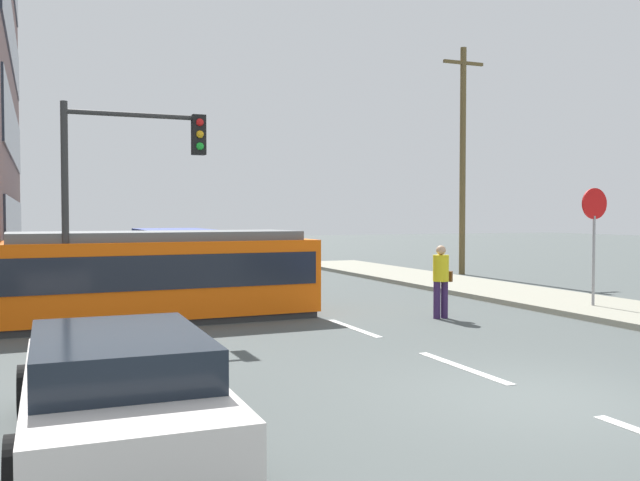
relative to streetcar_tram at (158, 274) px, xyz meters
name	(u,v)px	position (x,y,z in m)	size (l,w,h in m)	color
ground_plane	(289,305)	(3.58, 1.27, -1.03)	(120.00, 120.00, 0.00)	#4A5150
sidewalk_curb_right	(605,308)	(10.38, -2.73, -0.96)	(3.20, 36.00, 0.14)	gray
lane_stripe_1	(462,367)	(3.58, -6.73, -1.03)	(0.16, 2.40, 0.01)	silver
lane_stripe_2	(353,328)	(3.58, -2.73, -1.03)	(0.16, 2.40, 0.01)	silver
lane_stripe_3	(240,288)	(3.58, 6.00, -1.03)	(0.16, 2.40, 0.01)	silver
lane_stripe_4	(201,273)	(3.58, 12.00, -1.03)	(0.16, 2.40, 0.01)	silver
streetcar_tram	(158,274)	(0.00, 0.00, 0.00)	(7.03, 2.79, 1.99)	#F75D0B
city_bus	(177,251)	(2.12, 9.11, 0.04)	(2.57, 5.85, 1.85)	navy
pedestrian_crossing	(441,277)	(6.02, -2.21, -0.09)	(0.50, 0.36, 1.67)	#341F4C
parked_sedan_near	(118,387)	(-1.73, -8.56, -0.41)	(1.99, 4.52, 1.19)	silver
parked_sedan_mid	(70,280)	(-1.70, 3.96, -0.41)	(2.12, 4.40, 1.19)	silver
stop_sign	(594,222)	(10.14, -2.58, 1.16)	(0.76, 0.07, 2.88)	gray
traffic_light_mast	(126,171)	(-0.79, -1.14, 2.22)	(2.88, 0.33, 4.61)	#333333
utility_pole_mid	(463,157)	(13.15, 7.60, 3.65)	(1.80, 0.24, 8.98)	brown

